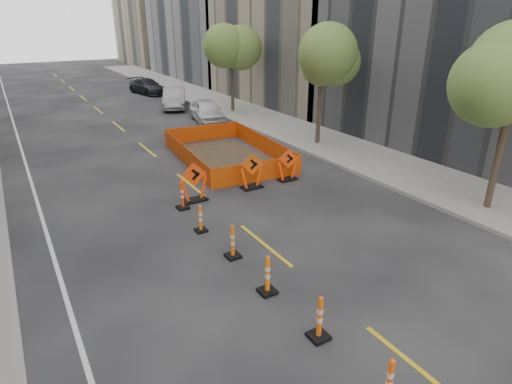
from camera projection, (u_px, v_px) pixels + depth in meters
ground_plane at (353, 316)px, 10.24m from camera, size 140.00×140.00×0.00m
sidewalk_right at (326, 142)px, 23.99m from camera, size 4.00×90.00×0.15m
bld_right_c at (315, 11)px, 34.49m from camera, size 12.00×16.00×14.00m
bld_right_e at (166, 5)px, 61.74m from camera, size 12.00×14.00×16.00m
tree_r_b at (322, 60)px, 22.01m from camera, size 2.80×2.80×5.95m
tree_r_c at (232, 48)px, 29.94m from camera, size 2.80×2.80×5.95m
channelizer_1 at (389, 381)px, 7.74m from camera, size 0.41×0.41×1.05m
channelizer_2 at (320, 318)px, 9.33m from camera, size 0.43×0.43×1.10m
channelizer_3 at (268, 275)px, 10.89m from camera, size 0.43×0.43×1.10m
channelizer_4 at (233, 241)px, 12.52m from camera, size 0.42×0.42×1.06m
channelizer_5 at (200, 218)px, 14.07m from camera, size 0.38×0.38×0.96m
channelizer_6 at (182, 195)px, 15.73m from camera, size 0.42×0.42×1.07m
chevron_sign_left at (194, 182)px, 16.29m from camera, size 1.12×0.76×1.58m
chevron_sign_center at (252, 171)px, 17.53m from camera, size 1.14×0.88×1.51m
chevron_sign_right at (288, 165)px, 18.41m from camera, size 1.09×0.90×1.42m
safety_fence at (226, 150)px, 21.35m from camera, size 4.86×7.58×0.90m
parked_car_near at (207, 111)px, 28.63m from camera, size 2.54×4.62×1.49m
parked_car_mid at (174, 98)px, 32.99m from camera, size 3.26×4.84×1.51m
parked_car_far at (147, 86)px, 39.05m from camera, size 2.83×4.88×1.33m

